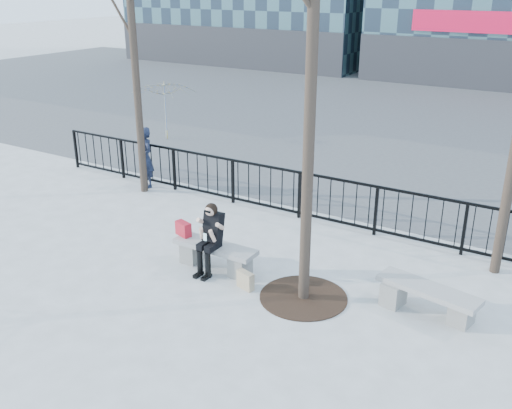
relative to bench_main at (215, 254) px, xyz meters
The scene contains 11 objects.
ground 0.30m from the bench_main, ahead, with size 120.00×120.00×0.00m, color #9D9D98.
street_surface 15.00m from the bench_main, 90.00° to the left, with size 60.00×23.00×0.01m, color #474747.
railing 3.01m from the bench_main, 90.00° to the left, with size 14.00×0.06×1.10m.
tree_grate 1.92m from the bench_main, ahead, with size 1.50×1.50×0.02m, color black.
bench_main is the anchor object (origin of this frame).
bench_second 3.85m from the bench_main, ahead, with size 1.66×0.46×0.49m.
seated_woman 0.40m from the bench_main, 90.00° to the right, with size 0.50×0.64×1.34m.
handbag 0.82m from the bench_main, behind, with size 0.33×0.16×0.27m, color red.
shopping_bag 0.96m from the bench_main, 21.31° to the right, with size 0.34×0.13×0.32m, color #C4B88B.
standing_man 5.04m from the bench_main, 146.10° to the left, with size 0.58×0.38×1.57m, color black.
vendor_umbrella 9.63m from the bench_main, 135.41° to the left, with size 2.14×2.18×1.96m, color yellow.
Camera 1 is at (5.62, -7.73, 5.04)m, focal length 40.00 mm.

